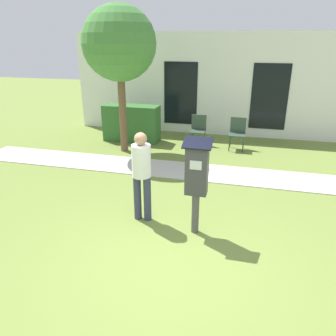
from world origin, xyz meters
name	(u,v)px	position (x,y,z in m)	size (l,w,h in m)	color
ground_plane	(172,262)	(0.00, 0.00, 0.00)	(40.00, 40.00, 0.00)	olive
sidewalk	(206,173)	(0.00, 3.44, 0.01)	(12.00, 1.10, 0.02)	beige
building_facade	(225,85)	(0.00, 6.99, 1.60)	(10.00, 0.26, 3.20)	white
parking_meter	(197,175)	(0.17, 0.87, 1.02)	(0.44, 0.31, 1.59)	#4C4C4C
person_standing	(142,170)	(-0.79, 1.05, 0.93)	(0.32, 0.32, 1.58)	#333851
outdoor_chair_left	(198,128)	(-0.57, 5.58, 0.53)	(0.44, 0.44, 0.90)	#334738
outdoor_chair_middle	(238,131)	(0.57, 5.51, 0.53)	(0.44, 0.44, 0.90)	#334738
hedge_row	(132,123)	(-2.64, 5.54, 0.55)	(1.70, 0.60, 1.10)	#33662D
tree	(119,44)	(-2.51, 4.54, 2.84)	(1.90, 1.90, 3.82)	brown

